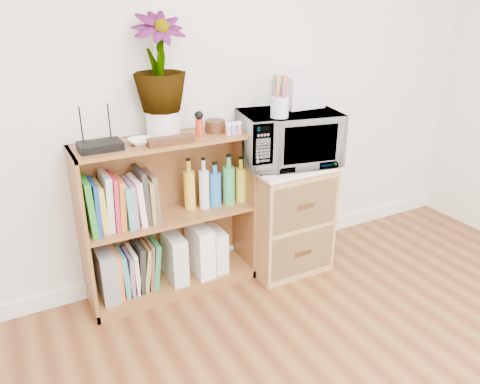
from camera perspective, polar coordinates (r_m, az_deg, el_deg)
skirting_board at (r=3.18m, az=-3.04°, el=-7.80°), size 4.00×0.02×0.10m
bookshelf at (r=2.75m, az=-8.59°, el=-3.17°), size 1.00×0.30×0.95m
wicker_unit at (r=3.05m, az=5.41°, el=-2.94°), size 0.50×0.45×0.70m
microwave at (r=2.85m, az=5.92°, el=6.59°), size 0.64×0.49×0.32m
pen_cup at (r=2.66m, az=4.85°, el=10.25°), size 0.10×0.10×0.11m
small_appliance at (r=2.94m, az=7.34°, el=12.14°), size 0.24×0.20×0.19m
router at (r=2.47m, az=-16.69°, el=5.41°), size 0.21×0.15×0.04m
white_bowl at (r=2.51m, az=-12.03°, el=6.04°), size 0.13×0.13×0.03m
plant_pot at (r=2.58m, az=-9.34°, el=8.09°), size 0.18×0.18×0.15m
potted_plant at (r=2.52m, az=-9.83°, el=15.25°), size 0.28×0.28×0.50m
trinket_box at (r=2.49m, az=-8.45°, el=6.22°), size 0.25×0.06×0.04m
kokeshi_doll at (r=2.60m, az=-4.98°, el=7.78°), size 0.04×0.04×0.10m
wooden_bowl at (r=2.69m, az=-3.06°, el=8.03°), size 0.11×0.11×0.07m
paint_jars at (r=2.63m, az=-0.78°, el=7.66°), size 0.12×0.04×0.06m
file_box at (r=2.79m, az=-16.01°, el=-9.46°), size 0.09×0.24×0.30m
magazine_holder_left at (r=2.87m, az=-8.01°, el=-7.82°), size 0.09×0.24×0.30m
magazine_holder_mid at (r=2.91m, az=-4.92°, el=-6.92°), size 0.10×0.25×0.32m
magazine_holder_right at (r=2.96m, az=-3.01°, el=-6.87°), size 0.08×0.21×0.27m
cookbooks at (r=2.62m, az=-14.39°, el=-1.12°), size 0.40×0.20×0.31m
liquor_bottles at (r=2.79m, az=-3.00°, el=1.19°), size 0.39×0.07×0.30m
lower_books at (r=2.83m, az=-12.64°, el=-8.98°), size 0.26×0.19×0.29m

